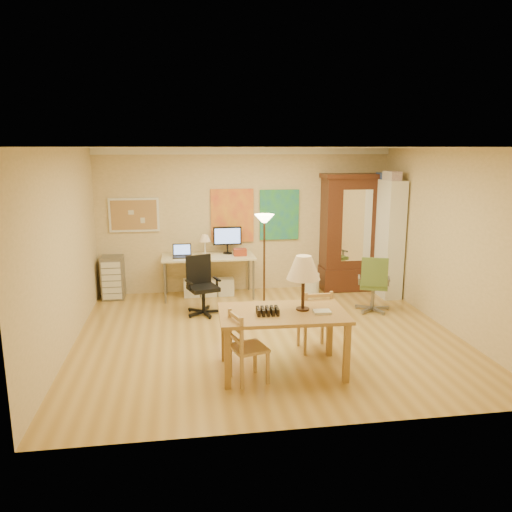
{
  "coord_description": "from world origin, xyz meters",
  "views": [
    {
      "loc": [
        -1.19,
        -6.8,
        2.69
      ],
      "look_at": [
        -0.12,
        0.3,
        1.14
      ],
      "focal_mm": 35.0,
      "sensor_mm": 36.0,
      "label": 1
    }
  ],
  "objects": [
    {
      "name": "wastebin",
      "position": [
        1.18,
        2.02,
        0.2
      ],
      "size": [
        0.31,
        0.31,
        0.39
      ],
      "primitive_type": "cylinder",
      "color": "silver",
      "rests_on": "floor"
    },
    {
      "name": "floor",
      "position": [
        0.0,
        0.0,
        0.0
      ],
      "size": [
        5.5,
        5.5,
        0.0
      ],
      "primitive_type": "plane",
      "color": "#A9803C",
      "rests_on": "ground"
    },
    {
      "name": "drawer_cart",
      "position": [
        -2.46,
        2.28,
        0.39
      ],
      "size": [
        0.39,
        0.46,
        0.77
      ],
      "color": "slate",
      "rests_on": "floor"
    },
    {
      "name": "office_chair_green",
      "position": [
        1.94,
        0.84,
        0.26
      ],
      "size": [
        0.59,
        0.59,
        0.96
      ],
      "color": "slate",
      "rests_on": "floor"
    },
    {
      "name": "corkboard",
      "position": [
        -2.05,
        2.47,
        1.5
      ],
      "size": [
        0.9,
        0.04,
        0.62
      ],
      "primitive_type": "cube",
      "color": "#A38B4D",
      "rests_on": "floor"
    },
    {
      "name": "torchiere_lamp",
      "position": [
        0.07,
        0.74,
        1.36
      ],
      "size": [
        0.31,
        0.31,
        1.69
      ],
      "color": "#462E1C",
      "rests_on": "floor"
    },
    {
      "name": "crown_molding",
      "position": [
        0.0,
        2.46,
        2.64
      ],
      "size": [
        5.5,
        0.08,
        0.12
      ],
      "primitive_type": "cube",
      "color": "white",
      "rests_on": "floor"
    },
    {
      "name": "ladder_chair_left",
      "position": [
        -0.49,
        -1.4,
        0.4
      ],
      "size": [
        0.48,
        0.49,
        0.86
      ],
      "color": "#AA814D",
      "rests_on": "floor"
    },
    {
      "name": "office_chair_black",
      "position": [
        -0.89,
        1.14,
        0.26
      ],
      "size": [
        0.59,
        0.59,
        0.97
      ],
      "color": "black",
      "rests_on": "floor"
    },
    {
      "name": "art_panel_right",
      "position": [
        0.65,
        2.47,
        1.45
      ],
      "size": [
        0.75,
        0.04,
        0.95
      ],
      "primitive_type": "cube",
      "color": "teal",
      "rests_on": "floor"
    },
    {
      "name": "armoire",
      "position": [
        2.02,
        2.24,
        0.97
      ],
      "size": [
        1.21,
        0.57,
        2.23
      ],
      "color": "#3E1A11",
      "rests_on": "floor"
    },
    {
      "name": "bookshelf",
      "position": [
        2.55,
        1.8,
        1.06
      ],
      "size": [
        0.32,
        0.85,
        2.13
      ],
      "color": "white",
      "rests_on": "floor"
    },
    {
      "name": "computer_desk",
      "position": [
        -0.7,
        2.16,
        0.47
      ],
      "size": [
        1.68,
        0.74,
        1.27
      ],
      "color": "beige",
      "rests_on": "floor"
    },
    {
      "name": "ladder_chair_back",
      "position": [
        0.54,
        -0.63,
        0.4
      ],
      "size": [
        0.41,
        0.4,
        0.86
      ],
      "color": "#AA814D",
      "rests_on": "floor"
    },
    {
      "name": "art_panel_left",
      "position": [
        -0.25,
        2.47,
        1.45
      ],
      "size": [
        0.8,
        0.04,
        1.0
      ],
      "primitive_type": "cube",
      "color": "yellow",
      "rests_on": "floor"
    },
    {
      "name": "dining_table",
      "position": [
        0.07,
        -1.18,
        0.91
      ],
      "size": [
        1.56,
        0.97,
        1.44
      ],
      "color": "brown",
      "rests_on": "floor"
    }
  ]
}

